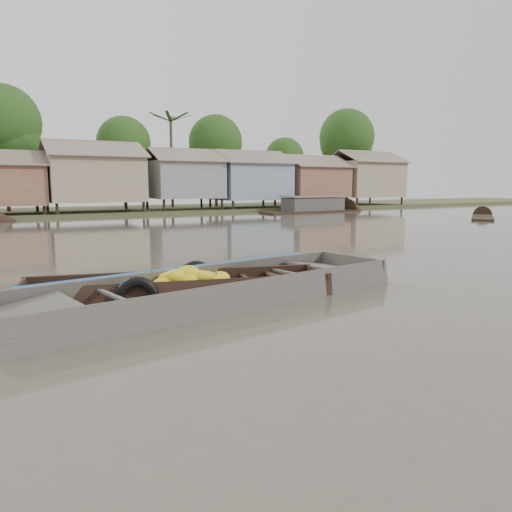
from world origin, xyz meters
TOP-DOWN VIEW (x-y plane):
  - ground at (0.00, 0.00)m, footprint 120.00×120.00m
  - riverbank at (3.03, 31.86)m, footprint 120.00×12.47m
  - banana_boat at (-1.86, 1.24)m, footprint 6.41×3.00m
  - viewer_boat at (-1.32, 0.53)m, footprint 8.76×3.57m
  - distant_boats at (13.34, 23.82)m, footprint 47.99×16.64m

SIDE VIEW (x-z plane):
  - ground at x=0.00m, z-range 0.00..0.00m
  - viewer_boat at x=-1.32m, z-range -0.26..0.42m
  - banana_boat at x=-1.86m, z-range -0.26..0.63m
  - distant_boats at x=13.34m, z-range -0.46..0.91m
  - riverbank at x=3.03m, z-range -2.04..8.18m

